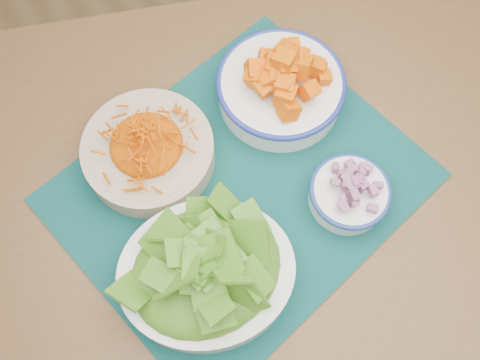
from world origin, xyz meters
The scene contains 7 objects.
ground centered at (0.00, 0.00, 0.00)m, with size 4.00×4.00×0.00m, color #A4804F.
table centered at (-0.06, 0.26, 0.66)m, with size 1.50×1.22×0.75m.
placemat centered at (-0.16, 0.31, 0.75)m, with size 0.57×0.47×0.00m, color #062D2D.
carrot_bowl centered at (-0.27, 0.43, 0.79)m, with size 0.28×0.28×0.09m.
squash_bowl centered at (-0.01, 0.42, 0.81)m, with size 0.29×0.29×0.11m.
lettuce_bowl centered at (-0.28, 0.19, 0.81)m, with size 0.33×0.31×0.12m.
onion_bowl centered at (-0.01, 0.20, 0.79)m, with size 0.16×0.16×0.07m.
Camera 1 is at (-0.32, 0.01, 1.60)m, focal length 40.00 mm.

